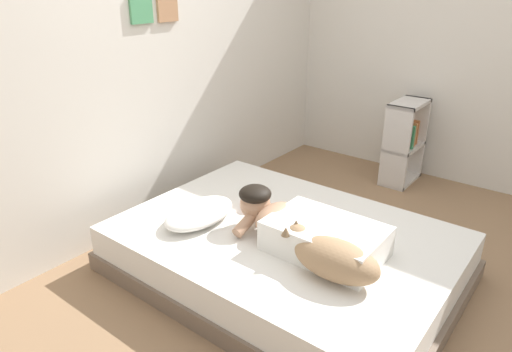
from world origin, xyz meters
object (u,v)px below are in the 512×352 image
object	(u,v)px
cell_phone	(354,242)
pillow	(199,213)
dog	(331,257)
person_lying	(305,228)
coffee_cup	(253,204)
bed	(285,252)
bookshelf	(404,141)

from	to	relation	value
cell_phone	pillow	bearing A→B (deg)	112.01
pillow	dog	world-z (taller)	dog
person_lying	dog	distance (m)	0.30
coffee_cup	person_lying	bearing A→B (deg)	-107.74
pillow	dog	bearing A→B (deg)	-89.37
dog	coffee_cup	distance (m)	0.84
bed	person_lying	xyz separation A→B (m)	(-0.06, -0.18, 0.26)
coffee_cup	bookshelf	distance (m)	1.78
dog	bookshelf	bearing A→B (deg)	11.29
bed	pillow	xyz separation A→B (m)	(-0.23, 0.50, 0.21)
dog	cell_phone	world-z (taller)	dog
dog	person_lying	bearing A→B (deg)	58.47
bed	person_lying	distance (m)	0.32
cell_phone	person_lying	bearing A→B (deg)	130.99
bed	person_lying	world-z (taller)	person_lying
coffee_cup	cell_phone	bearing A→B (deg)	-87.47
person_lying	cell_phone	size ratio (longest dim) A/B	6.57
person_lying	dog	bearing A→B (deg)	-121.53
pillow	person_lying	world-z (taller)	person_lying
coffee_cup	pillow	bearing A→B (deg)	153.11
bed	pillow	world-z (taller)	pillow
person_lying	dog	xyz separation A→B (m)	(-0.16, -0.26, -0.00)
bed	bookshelf	bearing A→B (deg)	-0.70
dog	cell_phone	size ratio (longest dim) A/B	4.11
pillow	coffee_cup	world-z (taller)	pillow
bed	cell_phone	distance (m)	0.45
bed	coffee_cup	size ratio (longest dim) A/B	16.33
pillow	bookshelf	distance (m)	2.14
bed	cell_phone	xyz separation A→B (m)	(0.13, -0.40, 0.16)
bed	dog	world-z (taller)	dog
bed	pillow	size ratio (longest dim) A/B	3.92
bookshelf	pillow	bearing A→B (deg)	165.81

